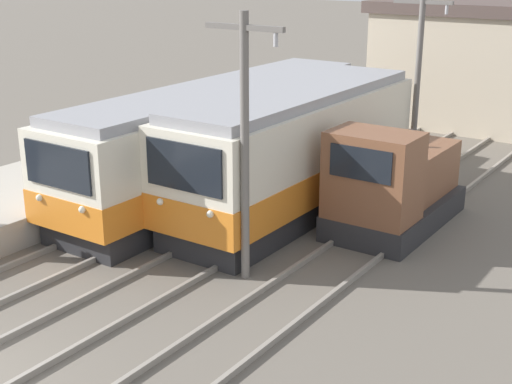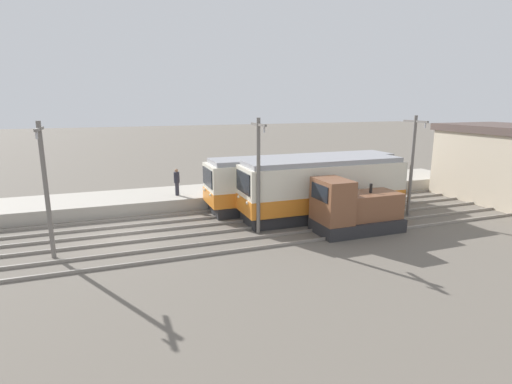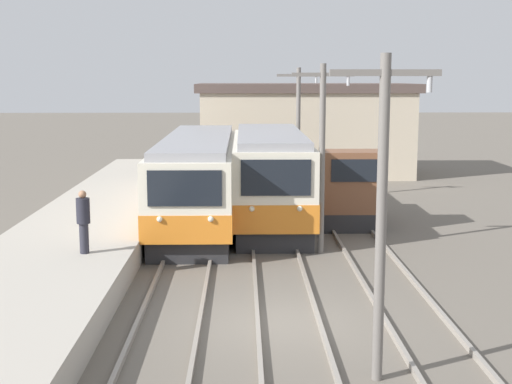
{
  "view_description": "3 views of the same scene",
  "coord_description": "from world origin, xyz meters",
  "px_view_note": "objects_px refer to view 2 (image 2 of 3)",
  "views": [
    {
      "loc": [
        10.59,
        -5.77,
        7.29
      ],
      "look_at": [
        1.2,
        7.97,
        1.7
      ],
      "focal_mm": 50.0,
      "sensor_mm": 36.0,
      "label": 1
    },
    {
      "loc": [
        20.93,
        -0.43,
        6.93
      ],
      "look_at": [
        -1.35,
        7.78,
        1.55
      ],
      "focal_mm": 28.0,
      "sensor_mm": 36.0,
      "label": 2
    },
    {
      "loc": [
        -0.86,
        -16.02,
        5.73
      ],
      "look_at": [
        -0.4,
        8.32,
        1.79
      ],
      "focal_mm": 50.0,
      "sensor_mm": 36.0,
      "label": 3
    }
  ],
  "objects_px": {
    "commuter_train_left": "(303,183)",
    "shunting_locomotive": "(353,210)",
    "catenary_mast_near": "(46,185)",
    "commuter_train_center": "(322,191)",
    "catenary_mast_mid": "(258,171)",
    "person_on_platform": "(177,181)",
    "catenary_mast_far": "(412,162)"
  },
  "relations": [
    {
      "from": "catenary_mast_near",
      "to": "catenary_mast_mid",
      "type": "distance_m",
      "value": 9.96
    },
    {
      "from": "commuter_train_center",
      "to": "catenary_mast_far",
      "type": "relative_size",
      "value": 1.66
    },
    {
      "from": "commuter_train_center",
      "to": "person_on_platform",
      "type": "relative_size",
      "value": 5.7
    },
    {
      "from": "commuter_train_left",
      "to": "catenary_mast_mid",
      "type": "distance_m",
      "value": 6.72
    },
    {
      "from": "catenary_mast_near",
      "to": "catenary_mast_mid",
      "type": "relative_size",
      "value": 1.0
    },
    {
      "from": "shunting_locomotive",
      "to": "catenary_mast_near",
      "type": "distance_m",
      "value": 15.14
    },
    {
      "from": "person_on_platform",
      "to": "commuter_train_left",
      "type": "bearing_deg",
      "value": 71.19
    },
    {
      "from": "commuter_train_center",
      "to": "catenary_mast_far",
      "type": "bearing_deg",
      "value": 74.01
    },
    {
      "from": "commuter_train_left",
      "to": "shunting_locomotive",
      "type": "height_order",
      "value": "commuter_train_left"
    },
    {
      "from": "shunting_locomotive",
      "to": "commuter_train_left",
      "type": "bearing_deg",
      "value": -178.99
    },
    {
      "from": "commuter_train_center",
      "to": "catenary_mast_mid",
      "type": "xyz_separation_m",
      "value": [
        1.51,
        -4.7,
        1.7
      ]
    },
    {
      "from": "commuter_train_left",
      "to": "shunting_locomotive",
      "type": "relative_size",
      "value": 2.76
    },
    {
      "from": "commuter_train_center",
      "to": "shunting_locomotive",
      "type": "xyz_separation_m",
      "value": [
        3.0,
        0.25,
        -0.48
      ]
    },
    {
      "from": "catenary_mast_far",
      "to": "person_on_platform",
      "type": "distance_m",
      "value": 14.98
    },
    {
      "from": "catenary_mast_mid",
      "to": "person_on_platform",
      "type": "relative_size",
      "value": 3.43
    },
    {
      "from": "catenary_mast_near",
      "to": "person_on_platform",
      "type": "xyz_separation_m",
      "value": [
        -7.04,
        6.79,
        -1.59
      ]
    },
    {
      "from": "shunting_locomotive",
      "to": "catenary_mast_near",
      "type": "height_order",
      "value": "catenary_mast_near"
    },
    {
      "from": "catenary_mast_far",
      "to": "catenary_mast_mid",
      "type": "bearing_deg",
      "value": -90.0
    },
    {
      "from": "commuter_train_left",
      "to": "person_on_platform",
      "type": "height_order",
      "value": "commuter_train_left"
    },
    {
      "from": "commuter_train_center",
      "to": "catenary_mast_near",
      "type": "height_order",
      "value": "catenary_mast_near"
    },
    {
      "from": "commuter_train_left",
      "to": "commuter_train_center",
      "type": "bearing_deg",
      "value": -2.96
    },
    {
      "from": "commuter_train_left",
      "to": "shunting_locomotive",
      "type": "bearing_deg",
      "value": 1.01
    },
    {
      "from": "commuter_train_left",
      "to": "catenary_mast_mid",
      "type": "bearing_deg",
      "value": -48.34
    },
    {
      "from": "commuter_train_left",
      "to": "catenary_mast_mid",
      "type": "xyz_separation_m",
      "value": [
        4.31,
        -4.84,
        1.77
      ]
    },
    {
      "from": "commuter_train_center",
      "to": "person_on_platform",
      "type": "height_order",
      "value": "commuter_train_center"
    },
    {
      "from": "commuter_train_center",
      "to": "commuter_train_left",
      "type": "bearing_deg",
      "value": 177.04
    },
    {
      "from": "shunting_locomotive",
      "to": "catenary_mast_mid",
      "type": "height_order",
      "value": "catenary_mast_mid"
    },
    {
      "from": "shunting_locomotive",
      "to": "commuter_train_center",
      "type": "bearing_deg",
      "value": -175.3
    },
    {
      "from": "catenary_mast_near",
      "to": "person_on_platform",
      "type": "bearing_deg",
      "value": 136.01
    },
    {
      "from": "commuter_train_left",
      "to": "catenary_mast_near",
      "type": "bearing_deg",
      "value": -73.77
    },
    {
      "from": "person_on_platform",
      "to": "commuter_train_center",
      "type": "bearing_deg",
      "value": 54.9
    },
    {
      "from": "shunting_locomotive",
      "to": "catenary_mast_far",
      "type": "relative_size",
      "value": 0.78
    }
  ]
}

